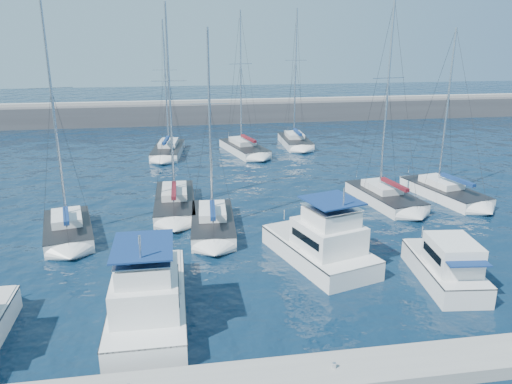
{
  "coord_description": "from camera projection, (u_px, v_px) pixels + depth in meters",
  "views": [
    {
      "loc": [
        -5.79,
        -27.14,
        13.36
      ],
      "look_at": [
        -0.57,
        5.01,
        3.0
      ],
      "focal_mm": 35.0,
      "sensor_mm": 36.0,
      "label": 1
    }
  ],
  "objects": [
    {
      "name": "motor_yacht_stbd_outer",
      "position": [
        446.0,
        268.0,
        27.73
      ],
      "size": [
        3.43,
        6.75,
        3.2
      ],
      "rotation": [
        0.0,
        0.0,
        -0.11
      ],
      "color": "silver",
      "rests_on": "ground"
    },
    {
      "name": "sailboat_mid_d",
      "position": [
        384.0,
        196.0,
        41.15
      ],
      "size": [
        4.38,
        8.18,
        16.16
      ],
      "rotation": [
        0.0,
        0.0,
        0.16
      ],
      "color": "silver",
      "rests_on": "ground"
    },
    {
      "name": "sailboat_back_b",
      "position": [
        244.0,
        148.0,
        58.56
      ],
      "size": [
        5.16,
        9.26,
        16.23
      ],
      "rotation": [
        0.0,
        0.0,
        0.24
      ],
      "color": "silver",
      "rests_on": "ground"
    },
    {
      "name": "sailboat_mid_a",
      "position": [
        68.0,
        229.0,
        34.24
      ],
      "size": [
        4.45,
        7.47,
        16.14
      ],
      "rotation": [
        0.0,
        0.0,
        0.21
      ],
      "color": "silver",
      "rests_on": "ground"
    },
    {
      "name": "dock_cleat_centre",
      "position": [
        334.0,
        365.0,
        19.9
      ],
      "size": [
        0.16,
        0.16,
        0.25
      ],
      "primitive_type": "cylinder",
      "color": "silver",
      "rests_on": "dock"
    },
    {
      "name": "sailboat_back_a",
      "position": [
        168.0,
        150.0,
        57.65
      ],
      "size": [
        4.05,
        8.82,
        15.23
      ],
      "rotation": [
        0.0,
        0.0,
        -0.12
      ],
      "color": "silver",
      "rests_on": "ground"
    },
    {
      "name": "ground",
      "position": [
        278.0,
        263.0,
        30.46
      ],
      "size": [
        220.0,
        220.0,
        0.0
      ],
      "primitive_type": "plane",
      "color": "black",
      "rests_on": "ground"
    },
    {
      "name": "sailboat_mid_e",
      "position": [
        444.0,
        192.0,
        42.42
      ],
      "size": [
        4.69,
        8.6,
        14.18
      ],
      "rotation": [
        0.0,
        0.0,
        0.21
      ],
      "color": "silver",
      "rests_on": "ground"
    },
    {
      "name": "sailboat_back_c",
      "position": [
        295.0,
        141.0,
        62.25
      ],
      "size": [
        3.27,
        7.9,
        16.58
      ],
      "rotation": [
        0.0,
        0.0,
        -0.03
      ],
      "color": "silver",
      "rests_on": "ground"
    },
    {
      "name": "sailboat_mid_c",
      "position": [
        213.0,
        223.0,
        35.45
      ],
      "size": [
        3.4,
        7.96,
        14.14
      ],
      "rotation": [
        0.0,
        0.0,
        -0.06
      ],
      "color": "silver",
      "rests_on": "ground"
    },
    {
      "name": "sailboat_mid_b",
      "position": [
        175.0,
        202.0,
        39.91
      ],
      "size": [
        3.17,
        9.07,
        15.96
      ],
      "rotation": [
        0.0,
        0.0,
        -0.01
      ],
      "color": "silver",
      "rests_on": "ground"
    },
    {
      "name": "breakwater",
      "position": [
        212.0,
        115.0,
        79.06
      ],
      "size": [
        160.0,
        6.0,
        4.45
      ],
      "color": "#424244",
      "rests_on": "ground"
    },
    {
      "name": "motor_yacht_stbd_inner",
      "position": [
        322.0,
        245.0,
        30.18
      ],
      "size": [
        5.94,
        8.72,
        4.69
      ],
      "rotation": [
        0.0,
        0.0,
        0.29
      ],
      "color": "silver",
      "rests_on": "ground"
    },
    {
      "name": "dock",
      "position": [
        334.0,
        374.0,
        20.03
      ],
      "size": [
        40.0,
        2.2,
        0.6
      ],
      "primitive_type": "cube",
      "color": "gray",
      "rests_on": "ground"
    },
    {
      "name": "motor_yacht_port_inner",
      "position": [
        148.0,
        297.0,
        24.23
      ],
      "size": [
        3.6,
        9.52,
        4.69
      ],
      "rotation": [
        0.0,
        0.0,
        -0.0
      ],
      "color": "silver",
      "rests_on": "ground"
    }
  ]
}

